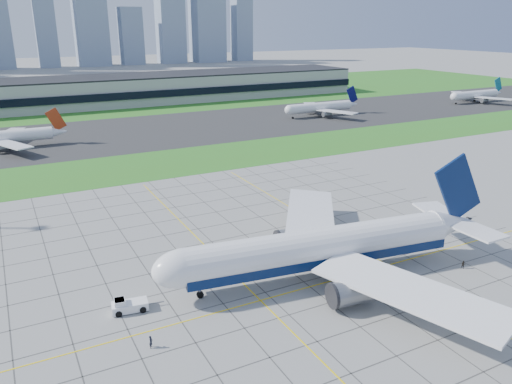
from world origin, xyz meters
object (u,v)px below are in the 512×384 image
(pushback_tug, at_px, (128,305))
(distant_jet_3, at_px, (476,95))
(distant_jet_2, at_px, (321,107))
(airliner, at_px, (322,248))
(crew_far, at_px, (463,265))
(distant_jet_1, at_px, (4,137))
(crew_near, at_px, (151,342))

(pushback_tug, bearing_deg, distant_jet_3, 36.44)
(distant_jet_2, bearing_deg, airliner, -124.58)
(airliner, height_order, crew_far, airliner)
(airliner, relative_size, crew_far, 41.02)
(airliner, height_order, distant_jet_1, airliner)
(crew_far, height_order, distant_jet_2, distant_jet_2)
(crew_near, distance_m, distant_jet_3, 278.00)
(crew_far, bearing_deg, crew_near, -144.96)
(distant_jet_1, xyz_separation_m, distant_jet_2, (144.42, 3.26, 0.00))
(distant_jet_2, bearing_deg, crew_far, -115.26)
(airliner, bearing_deg, distant_jet_3, 41.29)
(crew_far, distance_m, distant_jet_2, 166.36)
(crew_near, xyz_separation_m, crew_far, (59.84, -3.64, -0.16))
(airliner, distance_m, distant_jet_3, 245.56)
(pushback_tug, distance_m, distant_jet_1, 132.99)
(crew_near, height_order, crew_far, crew_near)
(airliner, distance_m, crew_near, 35.12)
(airliner, distance_m, crew_far, 28.04)
(pushback_tug, relative_size, distant_jet_3, 0.20)
(pushback_tug, xyz_separation_m, distant_jet_3, (239.20, 131.28, 3.45))
(crew_near, bearing_deg, distant_jet_2, -5.47)
(distant_jet_3, bearing_deg, crew_far, -140.75)
(pushback_tug, distance_m, distant_jet_2, 188.78)
(airliner, bearing_deg, distant_jet_1, 116.92)
(crew_near, relative_size, distant_jet_1, 0.05)
(pushback_tug, height_order, distant_jet_2, distant_jet_2)
(pushback_tug, relative_size, crew_far, 5.24)
(pushback_tug, distance_m, crew_far, 62.16)
(crew_far, bearing_deg, distant_jet_3, 77.78)
(airliner, xyz_separation_m, crew_near, (-34.17, -6.56, -4.73))
(pushback_tug, height_order, crew_far, pushback_tug)
(pushback_tug, xyz_separation_m, crew_far, (60.36, -14.85, -0.23))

